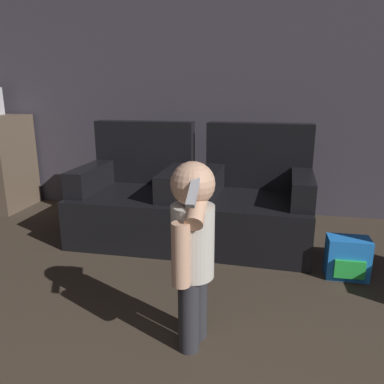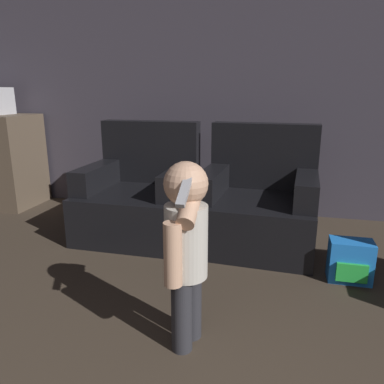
{
  "view_description": "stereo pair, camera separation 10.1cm",
  "coord_description": "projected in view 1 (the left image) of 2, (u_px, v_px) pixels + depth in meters",
  "views": [
    {
      "loc": [
        0.3,
        0.82,
        1.18
      ],
      "look_at": [
        -0.12,
        3.0,
        0.58
      ],
      "focal_mm": 35.0,
      "sensor_mm": 36.0,
      "label": 1
    },
    {
      "loc": [
        0.4,
        0.84,
        1.18
      ],
      "look_at": [
        -0.12,
        3.0,
        0.58
      ],
      "focal_mm": 35.0,
      "sensor_mm": 36.0,
      "label": 2
    }
  ],
  "objects": [
    {
      "name": "wall_back",
      "position": [
        234.0,
        78.0,
        3.51
      ],
      "size": [
        8.4,
        0.05,
        2.6
      ],
      "color": "#3D3842",
      "rests_on": "ground_plane"
    },
    {
      "name": "person_toddler",
      "position": [
        192.0,
        242.0,
        1.68
      ],
      "size": [
        0.2,
        0.35,
        0.89
      ],
      "rotation": [
        0.0,
        0.0,
        -1.8
      ],
      "color": "#28282D",
      "rests_on": "ground_plane"
    },
    {
      "name": "toy_backpack",
      "position": [
        347.0,
        258.0,
        2.43
      ],
      "size": [
        0.26,
        0.18,
        0.27
      ],
      "color": "blue",
      "rests_on": "ground_plane"
    },
    {
      "name": "armchair_left",
      "position": [
        136.0,
        198.0,
        3.15
      ],
      "size": [
        0.88,
        0.85,
        0.93
      ],
      "rotation": [
        0.0,
        0.0,
        -0.01
      ],
      "color": "black",
      "rests_on": "ground_plane"
    },
    {
      "name": "armchair_right",
      "position": [
        254.0,
        204.0,
        2.97
      ],
      "size": [
        0.92,
        0.89,
        0.93
      ],
      "rotation": [
        0.0,
        0.0,
        -0.06
      ],
      "color": "black",
      "rests_on": "ground_plane"
    }
  ]
}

